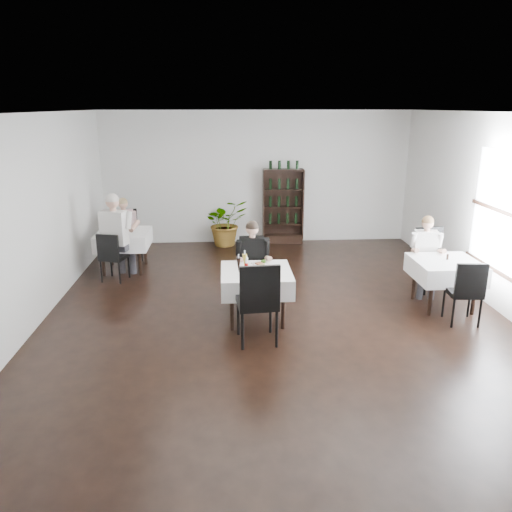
{
  "coord_description": "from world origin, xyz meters",
  "views": [
    {
      "loc": [
        -0.74,
        -6.93,
        3.1
      ],
      "look_at": [
        -0.29,
        0.2,
        0.93
      ],
      "focal_mm": 35.0,
      "sensor_mm": 36.0,
      "label": 1
    }
  ],
  "objects": [
    {
      "name": "napkin_cutlery",
      "position": [
        -0.08,
        -0.23,
        0.78
      ],
      "size": [
        0.22,
        0.19,
        0.02
      ],
      "color": "black",
      "rests_on": "main_table"
    },
    {
      "name": "coke_bottle",
      "position": [
        -0.44,
        0.07,
        0.86
      ],
      "size": [
        0.06,
        0.06,
        0.23
      ],
      "color": "silver",
      "rests_on": "main_table"
    },
    {
      "name": "pilsner_dark",
      "position": [
        -0.56,
        -0.06,
        0.88
      ],
      "size": [
        0.06,
        0.06,
        0.27
      ],
      "color": "black",
      "rests_on": "main_table"
    },
    {
      "name": "left_chair_far",
      "position": [
        -2.76,
        3.24,
        0.59
      ],
      "size": [
        0.61,
        0.61,
        1.03
      ],
      "color": "black",
      "rests_on": "ground"
    },
    {
      "name": "pilsner_lager",
      "position": [
        -0.46,
        0.06,
        0.89
      ],
      "size": [
        0.07,
        0.07,
        0.29
      ],
      "color": "gold",
      "rests_on": "main_table"
    },
    {
      "name": "window_right",
      "position": [
        3.48,
        0.0,
        1.5
      ],
      "size": [
        0.06,
        2.3,
        1.85
      ],
      "color": "white",
      "rests_on": "room_shell"
    },
    {
      "name": "plate_far",
      "position": [
        -0.21,
        0.27,
        0.79
      ],
      "size": [
        0.28,
        0.28,
        0.07
      ],
      "color": "white",
      "rests_on": "main_table"
    },
    {
      "name": "left_chair_near",
      "position": [
        -2.8,
        1.84,
        0.52
      ],
      "size": [
        0.52,
        0.52,
        0.91
      ],
      "color": "black",
      "rests_on": "ground"
    },
    {
      "name": "left_table",
      "position": [
        -2.7,
        2.5,
        0.62
      ],
      "size": [
        0.98,
        0.98,
        0.77
      ],
      "color": "black",
      "rests_on": "ground"
    },
    {
      "name": "main_table",
      "position": [
        -0.3,
        0.0,
        0.62
      ],
      "size": [
        1.03,
        1.03,
        0.77
      ],
      "color": "black",
      "rests_on": "ground"
    },
    {
      "name": "right_chair_far",
      "position": [
        2.81,
        1.13,
        0.61
      ],
      "size": [
        0.53,
        0.54,
        1.08
      ],
      "color": "black",
      "rests_on": "ground"
    },
    {
      "name": "right_table",
      "position": [
        2.7,
        0.3,
        0.62
      ],
      "size": [
        0.98,
        0.98,
        0.77
      ],
      "color": "black",
      "rests_on": "ground"
    },
    {
      "name": "wine_shelf",
      "position": [
        0.6,
        4.31,
        0.85
      ],
      "size": [
        0.9,
        0.28,
        1.75
      ],
      "color": "black",
      "rests_on": "ground"
    },
    {
      "name": "pepper_mill",
      "position": [
        2.74,
        0.35,
        0.81
      ],
      "size": [
        0.05,
        0.05,
        0.09
      ],
      "primitive_type": "cylinder",
      "rotation": [
        0.0,
        0.0,
        -0.44
      ],
      "color": "black",
      "rests_on": "right_table"
    },
    {
      "name": "diner_main",
      "position": [
        -0.32,
        0.55,
        0.8
      ],
      "size": [
        0.54,
        0.55,
        1.38
      ],
      "color": "#3B3B42",
      "rests_on": "ground"
    },
    {
      "name": "room_shell",
      "position": [
        0.0,
        0.0,
        1.5
      ],
      "size": [
        9.0,
        9.0,
        9.0
      ],
      "color": "black",
      "rests_on": "ground"
    },
    {
      "name": "right_chair_near",
      "position": [
        2.72,
        -0.39,
        0.56
      ],
      "size": [
        0.47,
        0.48,
        0.98
      ],
      "color": "black",
      "rests_on": "ground"
    },
    {
      "name": "main_chair_near",
      "position": [
        -0.33,
        -0.82,
        0.66
      ],
      "size": [
        0.57,
        0.58,
        1.15
      ],
      "color": "black",
      "rests_on": "ground"
    },
    {
      "name": "potted_tree",
      "position": [
        -0.72,
        4.2,
        0.53
      ],
      "size": [
        1.19,
        1.11,
        1.07
      ],
      "primitive_type": "imported",
      "rotation": [
        0.0,
        0.0,
        0.36
      ],
      "color": "#2F5E20",
      "rests_on": "ground"
    },
    {
      "name": "diner_right_far",
      "position": [
        2.6,
        0.88,
        0.78
      ],
      "size": [
        0.54,
        0.56,
        1.35
      ],
      "color": "#3B3B42",
      "rests_on": "ground"
    },
    {
      "name": "main_chair_far",
      "position": [
        -0.24,
        0.67,
        0.6
      ],
      "size": [
        0.57,
        0.58,
        1.05
      ],
      "color": "black",
      "rests_on": "ground"
    },
    {
      "name": "diner_left_near",
      "position": [
        -2.71,
        2.0,
        0.93
      ],
      "size": [
        0.67,
        0.71,
        1.61
      ],
      "color": "#3B3B42",
      "rests_on": "ground"
    },
    {
      "name": "diner_left_far",
      "position": [
        -2.79,
        3.1,
        0.76
      ],
      "size": [
        0.52,
        0.54,
        1.31
      ],
      "color": "#3B3B42",
      "rests_on": "ground"
    },
    {
      "name": "plate_near",
      "position": [
        -0.31,
        -0.11,
        0.79
      ],
      "size": [
        0.33,
        0.33,
        0.08
      ],
      "color": "white",
      "rests_on": "main_table"
    }
  ]
}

